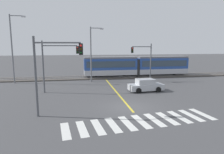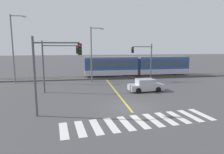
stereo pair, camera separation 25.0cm
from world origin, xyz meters
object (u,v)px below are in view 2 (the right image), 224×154
object	(u,v)px
traffic_light_far_right	(145,57)
traffic_light_mid_left	(56,59)
light_rail_tram	(137,65)
street_lamp_west	(14,45)
sedan_crossing	(146,86)
street_lamp_centre	(92,51)
traffic_light_near_left	(51,64)

from	to	relation	value
traffic_light_far_right	traffic_light_mid_left	distance (m)	13.75
light_rail_tram	traffic_light_mid_left	distance (m)	16.30
light_rail_tram	street_lamp_west	world-z (taller)	street_lamp_west
sedan_crossing	traffic_light_mid_left	distance (m)	11.29
sedan_crossing	street_lamp_centre	size ratio (longest dim) A/B	0.52
light_rail_tram	sedan_crossing	bearing A→B (deg)	-100.95
sedan_crossing	traffic_light_far_right	world-z (taller)	traffic_light_far_right
light_rail_tram	traffic_light_mid_left	world-z (taller)	traffic_light_mid_left
street_lamp_centre	sedan_crossing	bearing A→B (deg)	-51.95
traffic_light_mid_left	traffic_light_far_right	bearing A→B (deg)	22.64
light_rail_tram	sedan_crossing	xyz separation A→B (m)	(-2.15, -11.09, -1.35)
street_lamp_centre	traffic_light_far_right	bearing A→B (deg)	-7.46
light_rail_tram	sedan_crossing	size ratio (longest dim) A/B	4.29
traffic_light_far_right	traffic_light_mid_left	size ratio (longest dim) A/B	0.95
light_rail_tram	traffic_light_far_right	xyz separation A→B (m)	(-0.18, -4.52, 1.77)
light_rail_tram	traffic_light_far_right	bearing A→B (deg)	-92.27
sedan_crossing	traffic_light_mid_left	size ratio (longest dim) A/B	0.70
light_rail_tram	traffic_light_near_left	bearing A→B (deg)	-124.26
traffic_light_far_right	traffic_light_near_left	bearing A→B (deg)	-131.83
traffic_light_near_left	traffic_light_mid_left	bearing A→B (deg)	93.79
light_rail_tram	traffic_light_mid_left	size ratio (longest dim) A/B	3.02
traffic_light_near_left	street_lamp_centre	bearing A→B (deg)	73.89
street_lamp_west	street_lamp_centre	distance (m)	11.43
sedan_crossing	traffic_light_far_right	bearing A→B (deg)	73.33
light_rail_tram	street_lamp_centre	world-z (taller)	street_lamp_centre
street_lamp_centre	street_lamp_west	bearing A→B (deg)	176.26
traffic_light_mid_left	street_lamp_west	distance (m)	9.81
sedan_crossing	traffic_light_far_right	distance (m)	7.54
traffic_light_mid_left	street_lamp_centre	bearing A→B (deg)	53.03
traffic_light_mid_left	street_lamp_west	size ratio (longest dim) A/B	0.62
street_lamp_west	traffic_light_near_left	bearing A→B (deg)	-64.97
traffic_light_far_right	street_lamp_west	world-z (taller)	street_lamp_west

